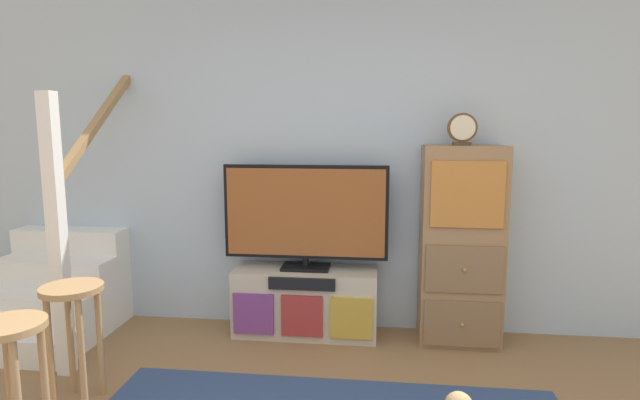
# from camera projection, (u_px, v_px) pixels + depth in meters

# --- Properties ---
(back_wall) EXTENTS (6.40, 0.12, 2.70)m
(back_wall) POSITION_uv_depth(u_px,v_px,m) (348.00, 157.00, 3.93)
(back_wall) COLOR #A8BCD1
(back_wall) RESTS_ON ground_plane
(media_console) EXTENTS (1.09, 0.38, 0.51)m
(media_console) POSITION_uv_depth(u_px,v_px,m) (305.00, 302.00, 3.86)
(media_console) COLOR #BCB29E
(media_console) RESTS_ON ground_plane
(television) EXTENTS (1.24, 0.22, 0.79)m
(television) POSITION_uv_depth(u_px,v_px,m) (306.00, 214.00, 3.79)
(television) COLOR black
(television) RESTS_ON media_console
(side_cabinet) EXTENTS (0.58, 0.38, 1.45)m
(side_cabinet) POSITION_uv_depth(u_px,v_px,m) (461.00, 246.00, 3.67)
(side_cabinet) COLOR #93704C
(side_cabinet) RESTS_ON ground_plane
(desk_clock) EXTENTS (0.20, 0.08, 0.23)m
(desk_clock) POSITION_uv_depth(u_px,v_px,m) (462.00, 129.00, 3.54)
(desk_clock) COLOR #4C3823
(desk_clock) RESTS_ON side_cabinet
(staircase) EXTENTS (1.00, 1.36, 2.20)m
(staircase) POSITION_uv_depth(u_px,v_px,m) (69.00, 278.00, 4.08)
(staircase) COLOR white
(staircase) RESTS_ON ground_plane
(bar_stool_near) EXTENTS (0.34, 0.34, 0.69)m
(bar_stool_near) POSITION_uv_depth(u_px,v_px,m) (10.00, 358.00, 2.36)
(bar_stool_near) COLOR #A37A4C
(bar_stool_near) RESTS_ON ground_plane
(bar_stool_far) EXTENTS (0.34, 0.34, 0.70)m
(bar_stool_far) POSITION_uv_depth(u_px,v_px,m) (74.00, 316.00, 2.87)
(bar_stool_far) COLOR #A37A4C
(bar_stool_far) RESTS_ON ground_plane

